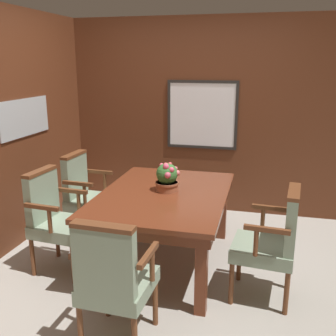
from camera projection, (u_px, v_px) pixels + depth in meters
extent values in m
plane|color=#A39E93|center=(154.00, 272.00, 3.68)|extent=(14.00, 14.00, 0.00)
cube|color=#5B2D19|center=(192.00, 117.00, 5.04)|extent=(7.20, 0.06, 2.45)
cube|color=white|center=(202.00, 115.00, 4.96)|extent=(0.82, 0.01, 0.79)
cube|color=#282623|center=(203.00, 82.00, 4.85)|extent=(0.89, 0.02, 0.04)
cube|color=#282623|center=(201.00, 147.00, 5.06)|extent=(0.89, 0.02, 0.03)
cube|color=#282623|center=(169.00, 114.00, 5.05)|extent=(0.04, 0.02, 0.79)
cube|color=#282623|center=(236.00, 116.00, 4.85)|extent=(0.03, 0.02, 0.79)
cube|color=#B2BCC1|center=(25.00, 117.00, 4.16)|extent=(0.01, 0.86, 0.39)
cube|color=maroon|center=(86.00, 259.00, 3.22)|extent=(0.09, 0.09, 0.68)
cube|color=maroon|center=(201.00, 274.00, 3.00)|extent=(0.09, 0.09, 0.68)
cube|color=maroon|center=(140.00, 202.00, 4.55)|extent=(0.09, 0.09, 0.68)
cube|color=maroon|center=(222.00, 209.00, 4.32)|extent=(0.09, 0.09, 0.68)
cube|color=maroon|center=(164.00, 202.00, 3.69)|extent=(1.10, 1.57, 0.09)
cube|color=maroon|center=(164.00, 195.00, 3.68)|extent=(1.16, 1.63, 0.04)
cylinder|color=brown|center=(73.00, 265.00, 3.45)|extent=(0.04, 0.04, 0.37)
cylinder|color=brown|center=(95.00, 246.00, 3.80)|extent=(0.04, 0.04, 0.37)
cylinder|color=brown|center=(33.00, 257.00, 3.58)|extent=(0.04, 0.04, 0.37)
cylinder|color=brown|center=(57.00, 239.00, 3.93)|extent=(0.04, 0.04, 0.37)
cube|color=gray|center=(63.00, 228.00, 3.63)|extent=(0.52, 0.49, 0.11)
cube|color=gray|center=(42.00, 197.00, 3.62)|extent=(0.12, 0.42, 0.45)
cube|color=brown|center=(40.00, 172.00, 3.56)|extent=(0.12, 0.42, 0.03)
cylinder|color=brown|center=(50.00, 220.00, 3.36)|extent=(0.04, 0.04, 0.23)
cube|color=brown|center=(41.00, 207.00, 3.35)|extent=(0.34, 0.07, 0.04)
cylinder|color=brown|center=(79.00, 203.00, 3.78)|extent=(0.04, 0.04, 0.23)
cube|color=brown|center=(71.00, 191.00, 3.78)|extent=(0.34, 0.07, 0.04)
cylinder|color=brown|center=(104.00, 232.00, 4.10)|extent=(0.04, 0.04, 0.37)
cylinder|color=brown|center=(119.00, 218.00, 4.46)|extent=(0.04, 0.04, 0.37)
cylinder|color=brown|center=(68.00, 227.00, 4.23)|extent=(0.04, 0.04, 0.37)
cylinder|color=brown|center=(85.00, 214.00, 4.58)|extent=(0.04, 0.04, 0.37)
cube|color=gray|center=(93.00, 202.00, 4.28)|extent=(0.51, 0.47, 0.11)
cube|color=gray|center=(75.00, 176.00, 4.26)|extent=(0.10, 0.41, 0.45)
cube|color=brown|center=(74.00, 155.00, 4.20)|extent=(0.11, 0.41, 0.03)
cylinder|color=brown|center=(85.00, 195.00, 4.01)|extent=(0.04, 0.04, 0.23)
cube|color=brown|center=(78.00, 184.00, 4.00)|extent=(0.34, 0.06, 0.04)
cylinder|color=brown|center=(105.00, 182.00, 4.44)|extent=(0.04, 0.04, 0.23)
cube|color=brown|center=(99.00, 172.00, 4.43)|extent=(0.34, 0.06, 0.04)
cylinder|color=brown|center=(155.00, 303.00, 2.90)|extent=(0.04, 0.04, 0.37)
cylinder|color=brown|center=(107.00, 294.00, 3.01)|extent=(0.04, 0.04, 0.37)
cylinder|color=brown|center=(80.00, 329.00, 2.61)|extent=(0.04, 0.04, 0.37)
cube|color=gray|center=(119.00, 285.00, 2.70)|extent=(0.46, 0.50, 0.11)
cube|color=gray|center=(104.00, 262.00, 2.43)|extent=(0.41, 0.10, 0.45)
cube|color=brown|center=(103.00, 227.00, 2.37)|extent=(0.41, 0.10, 0.03)
cylinder|color=brown|center=(152.00, 265.00, 2.62)|extent=(0.04, 0.04, 0.23)
cube|color=brown|center=(148.00, 255.00, 2.53)|extent=(0.05, 0.34, 0.04)
cylinder|color=brown|center=(89.00, 256.00, 2.75)|extent=(0.04, 0.04, 0.23)
cube|color=brown|center=(83.00, 246.00, 2.65)|extent=(0.05, 0.34, 0.04)
cylinder|color=brown|center=(239.00, 261.00, 3.51)|extent=(0.04, 0.04, 0.37)
cylinder|color=brown|center=(231.00, 283.00, 3.16)|extent=(0.04, 0.04, 0.37)
cylinder|color=brown|center=(289.00, 269.00, 3.37)|extent=(0.04, 0.04, 0.37)
cylinder|color=brown|center=(286.00, 293.00, 3.02)|extent=(0.04, 0.04, 0.37)
cube|color=gray|center=(263.00, 250.00, 3.20)|extent=(0.53, 0.49, 0.11)
cube|color=gray|center=(292.00, 221.00, 3.06)|extent=(0.12, 0.42, 0.45)
cube|color=brown|center=(294.00, 192.00, 3.00)|extent=(0.12, 0.42, 0.03)
cylinder|color=brown|center=(263.00, 220.00, 3.38)|extent=(0.04, 0.04, 0.23)
cube|color=brown|center=(272.00, 208.00, 3.33)|extent=(0.34, 0.07, 0.04)
cylinder|color=brown|center=(256.00, 242.00, 2.96)|extent=(0.04, 0.04, 0.23)
cube|color=brown|center=(267.00, 230.00, 2.91)|extent=(0.34, 0.07, 0.04)
cylinder|color=#9E5638|center=(167.00, 186.00, 3.71)|extent=(0.20, 0.20, 0.09)
cylinder|color=#9E5638|center=(167.00, 183.00, 3.70)|extent=(0.22, 0.22, 0.02)
sphere|color=#387033|center=(167.00, 174.00, 3.68)|extent=(0.20, 0.20, 0.20)
sphere|color=#EE5771|center=(162.00, 165.00, 3.70)|extent=(0.04, 0.04, 0.04)
sphere|color=#E16A6E|center=(173.00, 171.00, 3.75)|extent=(0.06, 0.06, 0.06)
sphere|color=#E65C5F|center=(166.00, 165.00, 3.63)|extent=(0.05, 0.05, 0.05)
sphere|color=#DE515A|center=(170.00, 164.00, 3.67)|extent=(0.04, 0.04, 0.04)
sphere|color=#D74D6D|center=(166.00, 167.00, 3.61)|extent=(0.06, 0.06, 0.06)
sphere|color=#E55475|center=(172.00, 170.00, 3.60)|extent=(0.05, 0.05, 0.05)
sphere|color=#D15C67|center=(175.00, 169.00, 3.70)|extent=(0.04, 0.04, 0.04)
sphere|color=#D14F67|center=(168.00, 175.00, 3.58)|extent=(0.06, 0.06, 0.06)
sphere|color=#DC6369|center=(177.00, 173.00, 3.67)|extent=(0.06, 0.06, 0.06)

